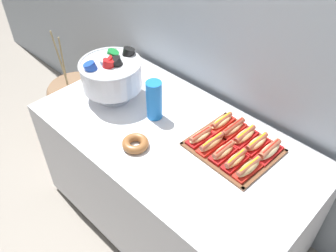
% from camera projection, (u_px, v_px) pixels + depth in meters
% --- Properties ---
extents(ground_plane, '(10.00, 10.00, 0.00)m').
position_uv_depth(ground_plane, '(172.00, 217.00, 2.35)').
color(ground_plane, gray).
extents(back_wall, '(6.00, 0.10, 2.60)m').
position_uv_depth(back_wall, '(243.00, 6.00, 1.75)').
color(back_wall, '#9EA8B2').
rests_on(back_wall, ground_plane).
extents(buffet_table, '(1.54, 0.82, 0.76)m').
position_uv_depth(buffet_table, '(173.00, 179.00, 2.09)').
color(buffet_table, silver).
rests_on(buffet_table, ground_plane).
extents(floor_vase, '(0.52, 0.52, 0.94)m').
position_uv_depth(floor_vase, '(80.00, 111.00, 2.83)').
color(floor_vase, brown).
rests_on(floor_vase, ground_plane).
extents(serving_tray, '(0.42, 0.38, 0.01)m').
position_uv_depth(serving_tray, '(233.00, 148.00, 1.77)').
color(serving_tray, brown).
rests_on(serving_tray, buffet_table).
extents(hot_dog_0, '(0.07, 0.16, 0.06)m').
position_uv_depth(hot_dog_0, '(200.00, 136.00, 1.79)').
color(hot_dog_0, '#B21414').
rests_on(hot_dog_0, serving_tray).
extents(hot_dog_1, '(0.07, 0.17, 0.06)m').
position_uv_depth(hot_dog_1, '(212.00, 144.00, 1.75)').
color(hot_dog_1, red).
rests_on(hot_dog_1, serving_tray).
extents(hot_dog_2, '(0.07, 0.15, 0.06)m').
position_uv_depth(hot_dog_2, '(223.00, 152.00, 1.71)').
color(hot_dog_2, red).
rests_on(hot_dog_2, serving_tray).
extents(hot_dog_3, '(0.06, 0.16, 0.06)m').
position_uv_depth(hot_dog_3, '(235.00, 160.00, 1.66)').
color(hot_dog_3, '#B21414').
rests_on(hot_dog_3, serving_tray).
extents(hot_dog_4, '(0.07, 0.17, 0.06)m').
position_uv_depth(hot_dog_4, '(248.00, 169.00, 1.62)').
color(hot_dog_4, red).
rests_on(hot_dog_4, serving_tray).
extents(hot_dog_5, '(0.06, 0.17, 0.06)m').
position_uv_depth(hot_dog_5, '(222.00, 122.00, 1.87)').
color(hot_dog_5, red).
rests_on(hot_dog_5, serving_tray).
extents(hot_dog_6, '(0.07, 0.18, 0.06)m').
position_uv_depth(hot_dog_6, '(233.00, 129.00, 1.83)').
color(hot_dog_6, red).
rests_on(hot_dog_6, serving_tray).
extents(hot_dog_7, '(0.07, 0.17, 0.06)m').
position_uv_depth(hot_dog_7, '(244.00, 136.00, 1.79)').
color(hot_dog_7, '#B21414').
rests_on(hot_dog_7, serving_tray).
extents(hot_dog_8, '(0.07, 0.17, 0.06)m').
position_uv_depth(hot_dog_8, '(256.00, 143.00, 1.75)').
color(hot_dog_8, '#B21414').
rests_on(hot_dog_8, serving_tray).
extents(hot_dog_9, '(0.07, 0.18, 0.06)m').
position_uv_depth(hot_dog_9, '(269.00, 151.00, 1.71)').
color(hot_dog_9, red).
rests_on(hot_dog_9, serving_tray).
extents(punch_bowl, '(0.35, 0.36, 0.28)m').
position_uv_depth(punch_bowl, '(111.00, 73.00, 1.98)').
color(punch_bowl, silver).
rests_on(punch_bowl, buffet_table).
extents(cup_stack, '(0.09, 0.09, 0.23)m').
position_uv_depth(cup_stack, '(154.00, 100.00, 1.88)').
color(cup_stack, blue).
rests_on(cup_stack, buffet_table).
extents(donut, '(0.14, 0.14, 0.04)m').
position_uv_depth(donut, '(135.00, 143.00, 1.77)').
color(donut, brown).
rests_on(donut, buffet_table).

